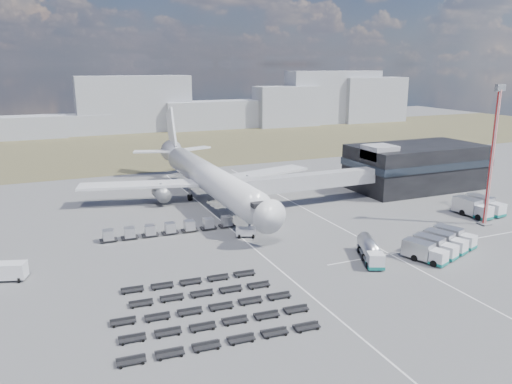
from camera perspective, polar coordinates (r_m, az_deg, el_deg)
name	(u,v)px	position (r m, az deg, el deg)	size (l,w,h in m)	color
ground	(272,252)	(77.18, 1.85, -6.83)	(420.00, 420.00, 0.00)	#565659
grass_strip	(138,147)	(179.89, -13.30, 5.08)	(420.00, 90.00, 0.01)	#4A432C
lane_markings	(317,237)	(83.99, 7.03, -5.14)	(47.12, 110.00, 0.01)	silver
terminal	(415,166)	(120.87, 17.74, 2.89)	(30.40, 16.40, 11.00)	black
jet_bridge	(301,182)	(100.03, 5.13, 1.12)	(30.30, 3.80, 7.05)	#939399
airliner	(206,176)	(104.63, -5.70, 1.83)	(51.59, 64.53, 17.62)	silver
skyline	(196,107)	(222.13, -6.92, 9.57)	(280.95, 25.15, 24.87)	#9598A2
fuel_tanker	(370,251)	(75.35, 12.93, -6.55)	(5.71, 9.19, 2.92)	silver
pushback_tug	(246,232)	(83.40, -1.16, -4.63)	(3.32, 1.87, 1.49)	silver
utility_van	(8,272)	(74.68, -26.48, -8.15)	(4.62, 2.09, 2.44)	silver
catering_truck	(240,184)	(113.49, -1.86, 0.90)	(4.38, 6.70, 2.85)	silver
service_trucks_near	(440,244)	(81.17, 20.30, -5.60)	(13.24, 10.12, 2.61)	silver
service_trucks_far	(479,206)	(104.09, 24.10, -1.52)	(7.02, 8.13, 3.04)	silver
uld_row	(170,228)	(85.71, -9.80, -4.09)	(22.98, 2.32, 1.78)	black
baggage_dollies	(206,309)	(59.79, -5.72, -13.16)	(22.99, 18.38, 0.67)	black
floodlight_mast	(492,157)	(95.87, 25.37, 3.67)	(2.35, 1.91, 24.70)	red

